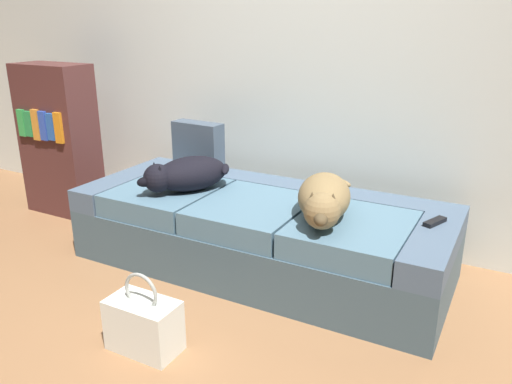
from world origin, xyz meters
The scene contains 9 objects.
ground_plane centered at (0.00, 0.00, 0.00)m, with size 10.00×10.00×0.00m, color #956742.
back_wall centered at (0.00, 1.66, 1.40)m, with size 6.40×0.10×2.80m, color silver.
couch centered at (0.00, 1.01, 0.21)m, with size 2.15×0.86×0.43m.
dog_dark centered at (-0.44, 0.91, 0.53)m, with size 0.44×0.55×0.20m.
dog_tan centered at (0.43, 0.88, 0.54)m, with size 0.40×0.61×0.22m.
tv_remote centered at (0.95, 1.08, 0.44)m, with size 0.04×0.15×0.02m, color black.
throw_pillow centered at (-0.58, 1.24, 0.60)m, with size 0.34×0.12×0.34m, color #424F5F.
handbag centered at (-0.08, 0.06, 0.13)m, with size 0.32×0.18×0.38m.
bookshelf centered at (-1.74, 1.13, 0.55)m, with size 0.56×0.30×1.10m.
Camera 1 is at (1.28, -1.41, 1.41)m, focal length 35.67 mm.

